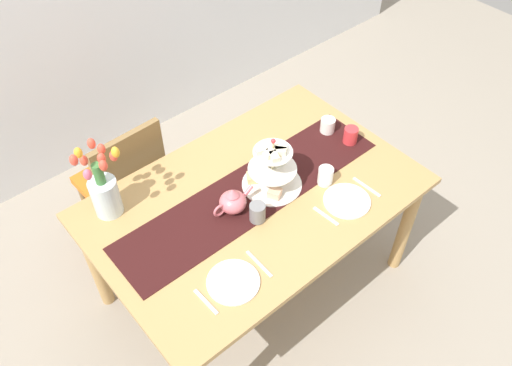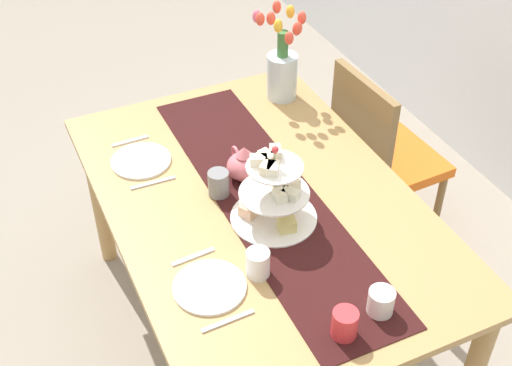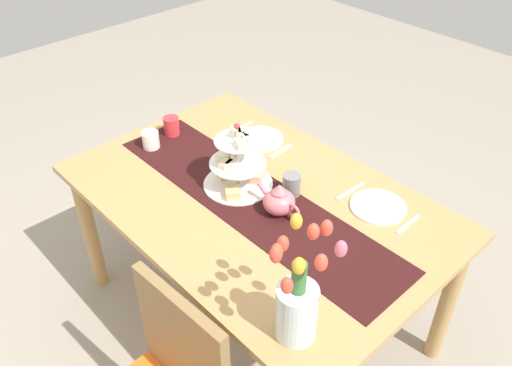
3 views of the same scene
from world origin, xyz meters
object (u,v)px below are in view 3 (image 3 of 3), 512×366
(tulip_vase, at_px, (297,301))
(cream_jug, at_px, (151,140))
(mug_orange, at_px, (171,126))
(mug_grey, at_px, (291,185))
(knife_right, at_px, (240,128))
(mug_white_text, at_px, (233,143))
(dining_table, at_px, (256,215))
(dinner_plate_left, at_px, (378,207))
(dinner_plate_right, at_px, (260,139))
(teapot, at_px, (279,201))
(knife_left, at_px, (350,191))
(fork_right, at_px, (281,151))
(tiered_cake_stand, at_px, (237,165))
(fork_left, at_px, (408,224))

(tulip_vase, relative_size, cream_jug, 4.84)
(mug_orange, bearing_deg, mug_grey, -173.24)
(cream_jug, height_order, knife_right, cream_jug)
(mug_white_text, bearing_deg, dining_table, 153.96)
(dinner_plate_left, distance_m, dinner_plate_right, 0.71)
(teapot, distance_m, knife_right, 0.68)
(dining_table, distance_m, knife_left, 0.42)
(tulip_vase, relative_size, mug_white_text, 4.33)
(knife_right, bearing_deg, cream_jug, 70.08)
(dinner_plate_left, height_order, fork_right, dinner_plate_left)
(dining_table, bearing_deg, tiered_cake_stand, 1.57)
(teapot, xyz_separation_m, knife_right, (0.60, -0.32, -0.06))
(cream_jug, relative_size, dinner_plate_left, 0.37)
(cream_jug, height_order, mug_white_text, mug_white_text)
(fork_right, bearing_deg, tulip_vase, 137.49)
(dinner_plate_right, xyz_separation_m, mug_white_text, (0.01, 0.16, 0.04))
(knife_left, xyz_separation_m, mug_orange, (0.89, 0.28, 0.04))
(dinner_plate_right, distance_m, mug_grey, 0.45)
(teapot, distance_m, mug_white_text, 0.49)
(mug_grey, bearing_deg, tulip_vase, 135.13)
(knife_right, height_order, mug_orange, mug_orange)
(dinner_plate_left, height_order, mug_grey, mug_grey)
(dining_table, height_order, dinner_plate_left, dinner_plate_left)
(fork_left, distance_m, dinner_plate_right, 0.85)
(knife_left, xyz_separation_m, knife_right, (0.71, 0.00, 0.00))
(tiered_cake_stand, height_order, mug_grey, tiered_cake_stand)
(cream_jug, height_order, knife_left, cream_jug)
(fork_left, distance_m, knife_left, 0.29)
(knife_right, distance_m, mug_grey, 0.58)
(teapot, xyz_separation_m, dinner_plate_left, (-0.25, -0.32, -0.05))
(teapot, xyz_separation_m, cream_jug, (0.75, 0.11, -0.02))
(fork_right, relative_size, mug_white_text, 1.58)
(fork_right, relative_size, mug_grey, 1.58)
(mug_grey, xyz_separation_m, mug_white_text, (0.41, -0.04, -0.00))
(fork_left, xyz_separation_m, fork_right, (0.71, 0.00, 0.00))
(fork_right, height_order, knife_right, same)
(tiered_cake_stand, height_order, knife_left, tiered_cake_stand)
(mug_white_text, height_order, mug_orange, same)
(mug_orange, bearing_deg, tulip_vase, 161.55)
(teapot, bearing_deg, tulip_vase, 140.16)
(knife_left, bearing_deg, dinner_plate_left, 180.00)
(dining_table, xyz_separation_m, knife_left, (-0.25, -0.32, 0.10))
(dining_table, bearing_deg, fork_right, -61.91)
(tulip_vase, distance_m, mug_orange, 1.30)
(fork_left, distance_m, mug_white_text, 0.88)
(mug_white_text, bearing_deg, cream_jug, 42.51)
(teapot, relative_size, mug_white_text, 2.51)
(fork_left, relative_size, mug_white_text, 1.58)
(cream_jug, xyz_separation_m, dinner_plate_left, (-1.01, -0.43, -0.04))
(tiered_cake_stand, distance_m, cream_jug, 0.52)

